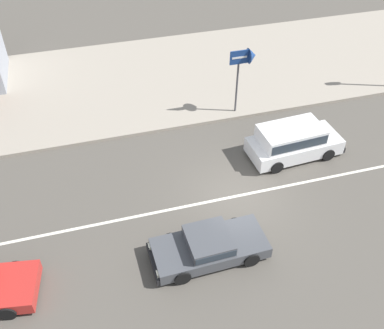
{
  "coord_description": "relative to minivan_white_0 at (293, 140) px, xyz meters",
  "views": [
    {
      "loc": [
        -5.4,
        -12.33,
        13.46
      ],
      "look_at": [
        -1.51,
        1.57,
        0.8
      ],
      "focal_mm": 42.0,
      "sensor_mm": 36.0,
      "label": 1
    }
  ],
  "objects": [
    {
      "name": "ground_plane",
      "position": [
        -3.34,
        -1.9,
        -0.84
      ],
      "size": [
        160.0,
        160.0,
        0.0
      ],
      "primitive_type": "plane",
      "color": "#544F47"
    },
    {
      "name": "lane_centre_stripe",
      "position": [
        -3.34,
        -1.9,
        -0.84
      ],
      "size": [
        50.4,
        0.14,
        0.01
      ],
      "primitive_type": "cube",
      "color": "silver",
      "rests_on": "ground"
    },
    {
      "name": "kerb_strip",
      "position": [
        -3.34,
        8.35,
        -0.77
      ],
      "size": [
        68.0,
        10.0,
        0.15
      ],
      "primitive_type": "cube",
      "color": "#9E9384",
      "rests_on": "ground"
    },
    {
      "name": "minivan_white_0",
      "position": [
        0.0,
        0.0,
        0.0
      ],
      "size": [
        4.43,
        2.14,
        1.56
      ],
      "color": "white",
      "rests_on": "ground"
    },
    {
      "name": "sedan_dark_grey_1",
      "position": [
        -5.39,
        -4.5,
        -0.31
      ],
      "size": [
        4.3,
        1.99,
        1.06
      ],
      "color": "#47494F",
      "rests_on": "ground"
    },
    {
      "name": "arrow_signboard",
      "position": [
        -0.85,
        3.86,
        2.22
      ],
      "size": [
        1.3,
        0.76,
        3.46
      ],
      "color": "#4C4C51",
      "rests_on": "kerb_strip"
    }
  ]
}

